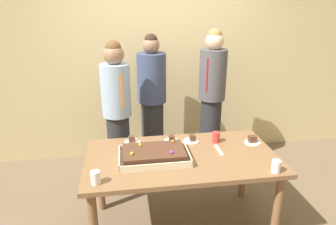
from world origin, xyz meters
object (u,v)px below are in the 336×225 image
drink_cup_far_end (276,166)px  person_serving_front (152,102)px  sheet_cake (154,155)px  drink_cup_middle (216,137)px  person_striped_tie_right (117,114)px  plated_slice_near_right (252,141)px  plated_slice_far_right (172,140)px  drink_cup_nearest (96,178)px  cake_server_utensil (219,150)px  party_table (182,165)px  person_green_shirt_behind (212,99)px  plated_slice_far_left (192,139)px  plated_slice_near_left (132,141)px

drink_cup_far_end → person_serving_front: person_serving_front is taller
sheet_cake → drink_cup_middle: 0.66m
drink_cup_middle → person_striped_tie_right: bearing=148.7°
plated_slice_near_right → person_striped_tie_right: bearing=153.2°
plated_slice_far_right → drink_cup_nearest: (-0.66, -0.61, 0.03)m
plated_slice_near_right → plated_slice_far_right: 0.76m
drink_cup_middle → drink_cup_far_end: (0.30, -0.59, 0.00)m
cake_server_utensil → person_striped_tie_right: (-0.90, 0.74, 0.12)m
plated_slice_near_right → person_striped_tie_right: 1.42m
party_table → plated_slice_near_right: 0.73m
plated_slice_far_right → person_serving_front: 0.87m
party_table → person_green_shirt_behind: size_ratio=0.96×
plated_slice_far_left → cake_server_utensil: (0.20, -0.22, -0.02)m
plated_slice_far_left → plated_slice_near_left: bearing=174.1°
sheet_cake → person_striped_tie_right: (-0.31, 0.81, 0.09)m
plated_slice_near_left → drink_cup_nearest: (-0.29, -0.65, 0.03)m
cake_server_utensil → person_green_shirt_behind: 1.01m
person_green_shirt_behind → drink_cup_middle: bearing=24.7°
person_green_shirt_behind → drink_cup_nearest: bearing=-5.6°
drink_cup_middle → plated_slice_near_left: bearing=172.3°
sheet_cake → plated_slice_far_right: 0.37m
plated_slice_far_left → person_serving_front: (-0.29, 0.88, 0.10)m
person_striped_tie_right → drink_cup_nearest: bearing=-28.8°
plated_slice_far_right → drink_cup_far_end: bearing=-42.6°
sheet_cake → plated_slice_far_right: sheet_cake is taller
sheet_cake → plated_slice_far_left: size_ratio=3.93×
party_table → plated_slice_near_left: (-0.42, 0.33, 0.11)m
person_green_shirt_behind → sheet_cake: bearing=-0.0°
party_table → person_serving_front: bearing=97.0°
sheet_cake → plated_slice_near_right: (0.95, 0.17, -0.02)m
plated_slice_near_right → cake_server_utensil: bearing=-164.0°
plated_slice_near_right → drink_cup_nearest: (-1.42, -0.47, 0.03)m
sheet_cake → plated_slice_near_left: bearing=116.0°
cake_server_utensil → plated_slice_far_left: bearing=131.1°
person_green_shirt_behind → person_striped_tie_right: 1.14m
party_table → drink_cup_middle: 0.46m
sheet_cake → person_striped_tie_right: person_striped_tie_right is taller
drink_cup_far_end → person_serving_front: (-0.82, 1.52, 0.07)m
party_table → plated_slice_near_right: bearing=11.6°
plated_slice_near_left → cake_server_utensil: bearing=-20.4°
party_table → person_serving_front: 1.17m
sheet_cake → plated_slice_far_left: sheet_cake is taller
drink_cup_nearest → drink_cup_far_end: same height
cake_server_utensil → person_serving_front: person_serving_front is taller
plated_slice_far_left → person_striped_tie_right: size_ratio=0.09×
plated_slice_far_right → cake_server_utensil: 0.46m
drink_cup_middle → person_serving_front: bearing=119.0°
plated_slice_far_left → person_green_shirt_behind: bearing=61.4°
person_serving_front → person_green_shirt_behind: (0.70, -0.13, 0.05)m
drink_cup_nearest → person_serving_front: (0.57, 1.47, 0.07)m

